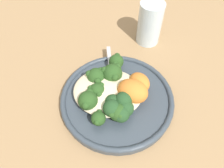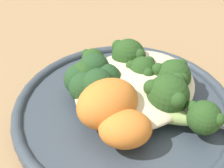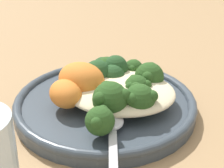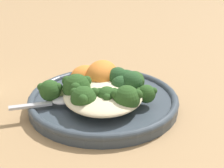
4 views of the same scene
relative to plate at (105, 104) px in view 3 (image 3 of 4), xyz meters
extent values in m
plane|color=#9E7A51|center=(0.02, 0.01, -0.01)|extent=(4.00, 4.00, 0.00)
cylinder|color=#38424C|center=(0.00, 0.00, 0.00)|extent=(0.24, 0.24, 0.02)
torus|color=#38424C|center=(0.00, 0.00, 0.00)|extent=(0.24, 0.24, 0.01)
ellipsoid|color=beige|center=(-0.02, 0.00, 0.02)|extent=(0.14, 0.12, 0.02)
ellipsoid|color=#9EBC66|center=(0.00, 0.03, 0.02)|extent=(0.05, 0.11, 0.02)
sphere|color=#284C1E|center=(-0.02, 0.08, 0.03)|extent=(0.03, 0.03, 0.03)
sphere|color=#284C1E|center=(-0.02, 0.09, 0.03)|extent=(0.01, 0.01, 0.01)
sphere|color=#284C1E|center=(-0.02, 0.07, 0.03)|extent=(0.01, 0.01, 0.01)
ellipsoid|color=#9EBC66|center=(0.00, 0.01, 0.02)|extent=(0.05, 0.06, 0.01)
sphere|color=#284C1E|center=(-0.02, 0.04, 0.03)|extent=(0.04, 0.04, 0.04)
sphere|color=#284C1E|center=(-0.01, 0.05, 0.04)|extent=(0.02, 0.02, 0.02)
sphere|color=#284C1E|center=(-0.03, 0.04, 0.04)|extent=(0.02, 0.02, 0.02)
sphere|color=#284C1E|center=(-0.01, 0.03, 0.04)|extent=(0.02, 0.02, 0.02)
ellipsoid|color=#9EBC66|center=(-0.01, 0.01, 0.02)|extent=(0.08, 0.05, 0.02)
sphere|color=#284C1E|center=(-0.05, 0.03, 0.03)|extent=(0.04, 0.04, 0.04)
sphere|color=#284C1E|center=(-0.04, 0.04, 0.04)|extent=(0.01, 0.01, 0.01)
sphere|color=#284C1E|center=(-0.07, 0.03, 0.04)|extent=(0.01, 0.01, 0.01)
sphere|color=#284C1E|center=(-0.04, 0.01, 0.04)|extent=(0.01, 0.01, 0.01)
ellipsoid|color=#9EBC66|center=(0.00, 0.00, 0.02)|extent=(0.08, 0.02, 0.01)
sphere|color=#284C1E|center=(-0.04, -0.01, 0.03)|extent=(0.03, 0.03, 0.03)
sphere|color=#284C1E|center=(-0.03, 0.01, 0.03)|extent=(0.01, 0.01, 0.01)
sphere|color=#284C1E|center=(-0.05, -0.01, 0.03)|extent=(0.01, 0.01, 0.01)
sphere|color=#284C1E|center=(-0.03, -0.02, 0.03)|extent=(0.01, 0.01, 0.01)
ellipsoid|color=#9EBC66|center=(-0.01, -0.02, 0.02)|extent=(0.09, 0.05, 0.02)
sphere|color=#284C1E|center=(-0.05, -0.03, 0.03)|extent=(0.04, 0.04, 0.04)
sphere|color=#284C1E|center=(-0.05, -0.02, 0.04)|extent=(0.02, 0.02, 0.02)
sphere|color=#284C1E|center=(-0.05, -0.05, 0.04)|extent=(0.02, 0.02, 0.02)
ellipsoid|color=#9EBC66|center=(0.00, -0.02, 0.02)|extent=(0.07, 0.09, 0.02)
sphere|color=#284C1E|center=(-0.02, -0.07, 0.02)|extent=(0.03, 0.03, 0.03)
sphere|color=#284C1E|center=(-0.02, -0.05, 0.03)|extent=(0.01, 0.01, 0.01)
sphere|color=#284C1E|center=(-0.02, -0.08, 0.03)|extent=(0.01, 0.01, 0.01)
ellipsoid|color=#9EBC66|center=(0.01, -0.02, 0.02)|extent=(0.03, 0.06, 0.02)
sphere|color=#284C1E|center=(0.01, -0.05, 0.03)|extent=(0.04, 0.04, 0.04)
sphere|color=#284C1E|center=(0.02, -0.04, 0.03)|extent=(0.01, 0.01, 0.01)
sphere|color=#284C1E|center=(0.00, -0.04, 0.03)|extent=(0.01, 0.01, 0.01)
sphere|color=#284C1E|center=(0.00, -0.06, 0.03)|extent=(0.01, 0.01, 0.01)
sphere|color=#284C1E|center=(0.02, -0.06, 0.03)|extent=(0.01, 0.01, 0.01)
ellipsoid|color=orange|center=(0.03, 0.00, 0.03)|extent=(0.07, 0.07, 0.05)
ellipsoid|color=orange|center=(0.04, 0.03, 0.03)|extent=(0.06, 0.06, 0.03)
sphere|color=#234723|center=(0.02, -0.04, 0.03)|extent=(0.03, 0.03, 0.03)
sphere|color=#234723|center=(0.01, -0.02, 0.03)|extent=(0.03, 0.03, 0.03)
sphere|color=#234723|center=(0.00, -0.03, 0.03)|extent=(0.03, 0.03, 0.03)
sphere|color=#234723|center=(0.00, -0.04, 0.03)|extent=(0.03, 0.03, 0.03)
sphere|color=#234723|center=(0.01, -0.05, 0.03)|extent=(0.03, 0.03, 0.03)
cube|color=#B7B7BC|center=(-0.04, 0.11, 0.01)|extent=(0.02, 0.06, 0.00)
ellipsoid|color=#B7B7BC|center=(-0.03, 0.06, 0.02)|extent=(0.03, 0.04, 0.01)
camera|label=1|loc=(0.04, -0.25, 0.39)|focal=35.00mm
camera|label=2|loc=(0.20, 0.14, 0.24)|focal=50.00mm
camera|label=3|loc=(-0.11, 0.41, 0.25)|focal=60.00mm
camera|label=4|loc=(-0.53, -0.01, 0.27)|focal=60.00mm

